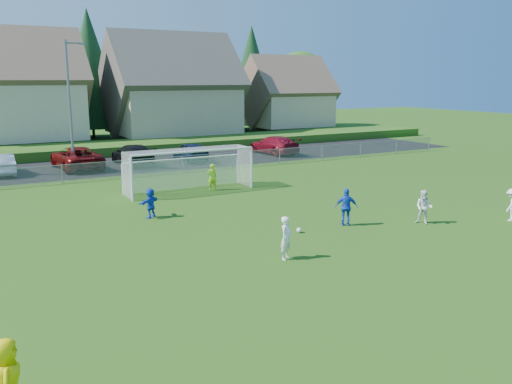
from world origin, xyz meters
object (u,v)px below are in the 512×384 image
player_white_b (424,207)px  player_white_c (512,205)px  car_c (76,158)px  player_white_a (286,238)px  player_blue_b (150,203)px  car_g (274,145)px  soccer_ball (299,230)px  goalkeeper (212,177)px  referee (7,381)px  car_d (133,155)px  soccer_goal (188,163)px  car_b (2,164)px  player_blue_a (346,207)px  car_e (190,152)px

player_white_b → player_white_c: size_ratio=1.02×
player_white_c → car_c: car_c is taller
player_white_a → player_blue_b: bearing=74.2°
player_white_a → car_g: bearing=28.0°
soccer_ball → goalkeeper: bearing=86.8°
player_white_c → car_g: bearing=-115.1°
player_white_a → car_g: size_ratio=0.30×
referee → car_c: bearing=-7.2°
player_white_c → car_d: (-10.24, 24.77, 0.02)m
soccer_ball → soccer_goal: (-0.72, 10.51, 1.52)m
player_white_a → car_b: bearing=75.2°
player_white_b → car_d: car_d is taller
player_blue_a → car_b: bearing=-26.1°
goalkeeper → car_d: bearing=-80.0°
player_white_c → car_g: 24.80m
car_d → soccer_goal: (-0.10, -11.10, 0.85)m
player_white_b → goalkeeper: goalkeeper is taller
referee → car_c: 30.77m
car_e → soccer_goal: bearing=68.6°
player_blue_a → goalkeeper: (-1.92, 10.02, -0.06)m
car_c → car_g: (16.59, -0.26, -0.03)m
player_white_a → player_blue_b: 8.54m
player_white_c → car_g: (2.21, 24.70, 0.02)m
car_e → car_g: car_g is taller
player_white_a → player_blue_a: 5.45m
player_white_c → player_blue_b: (-14.29, 8.76, -0.05)m
player_white_a → car_c: (-2.43, 24.41, 0.01)m
player_white_b → car_b: 28.02m
car_d → car_g: (12.45, -0.07, 0.00)m
player_white_c → player_blue_a: 7.79m
soccer_ball → goalkeeper: size_ratio=0.14×
car_b → car_d: size_ratio=0.81×
player_blue_b → soccer_goal: bearing=-161.5°
player_blue_a → car_e: 21.36m
goalkeeper → car_c: size_ratio=0.27×
player_blue_b → car_c: size_ratio=0.24×
car_b → car_c: 4.94m
car_e → player_white_a: bearing=77.3°
player_blue_b → player_blue_a: bearing=108.9°
player_blue_b → soccer_goal: size_ratio=0.19×
car_e → player_white_b: bearing=96.4°
referee → car_g: referee is taller
soccer_ball → player_white_c: player_white_c is taller
car_g → car_e: bearing=-3.3°
car_g → car_b: bearing=-6.2°
player_white_b → car_g: bearing=134.7°
player_white_b → player_blue_a: 3.55m
player_white_b → car_c: 25.60m
player_white_b → soccer_goal: size_ratio=0.21×
car_b → car_g: 21.53m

